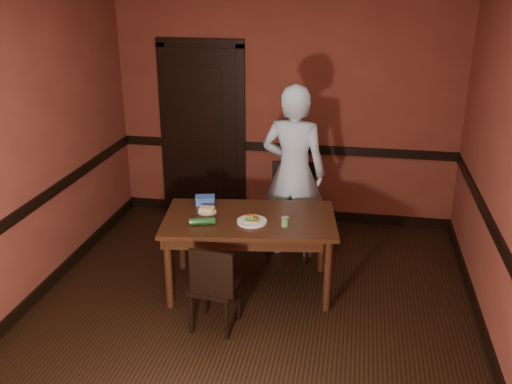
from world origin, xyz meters
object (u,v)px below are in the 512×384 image
(sandwich_plate, at_px, (252,220))
(cheese_saucer, at_px, (207,210))
(chair_near, at_px, (215,285))
(person, at_px, (294,173))
(dining_table, at_px, (250,253))
(food_tub, at_px, (205,200))
(sauce_jar, at_px, (285,222))
(chair_far, at_px, (288,212))

(sandwich_plate, relative_size, cheese_saucer, 1.54)
(sandwich_plate, height_order, cheese_saucer, sandwich_plate)
(chair_near, distance_m, person, 1.65)
(dining_table, relative_size, sandwich_plate, 5.79)
(dining_table, relative_size, cheese_saucer, 8.93)
(person, relative_size, food_tub, 8.55)
(sauce_jar, height_order, cheese_saucer, sauce_jar)
(food_tub, bearing_deg, sandwich_plate, -48.33)
(dining_table, xyz_separation_m, food_tub, (-0.49, 0.25, 0.41))
(person, bearing_deg, dining_table, 75.84)
(person, xyz_separation_m, food_tub, (-0.80, -0.57, -0.14))
(chair_far, xyz_separation_m, chair_near, (-0.43, -1.45, -0.09))
(chair_far, height_order, cheese_saucer, chair_far)
(dining_table, distance_m, person, 1.03)
(chair_far, height_order, chair_near, chair_far)
(chair_far, distance_m, sandwich_plate, 0.94)
(sauce_jar, height_order, food_tub, sauce_jar)
(chair_near, bearing_deg, cheese_saucer, -64.22)
(cheese_saucer, height_order, food_tub, food_tub)
(sauce_jar, bearing_deg, person, 92.45)
(chair_near, bearing_deg, sandwich_plate, -103.28)
(person, distance_m, sandwich_plate, 0.97)
(chair_far, height_order, sandwich_plate, chair_far)
(sauce_jar, relative_size, food_tub, 0.39)
(sauce_jar, bearing_deg, food_tub, 155.76)
(person, distance_m, sauce_jar, 0.96)
(cheese_saucer, relative_size, food_tub, 0.82)
(sauce_jar, distance_m, cheese_saucer, 0.78)
(dining_table, height_order, chair_near, chair_near)
(cheese_saucer, bearing_deg, chair_near, -70.93)
(sandwich_plate, bearing_deg, food_tub, 146.47)
(cheese_saucer, bearing_deg, person, 47.17)
(dining_table, distance_m, food_tub, 0.69)
(cheese_saucer, bearing_deg, dining_table, -5.16)
(chair_far, xyz_separation_m, cheese_saucer, (-0.68, -0.73, 0.27))
(sandwich_plate, distance_m, food_tub, 0.64)
(person, xyz_separation_m, sauce_jar, (0.04, -0.95, -0.14))
(chair_near, relative_size, food_tub, 3.71)
(dining_table, relative_size, person, 0.86)
(cheese_saucer, xyz_separation_m, food_tub, (-0.07, 0.21, 0.02))
(chair_near, height_order, cheese_saucer, chair_near)
(food_tub, bearing_deg, chair_far, 19.89)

